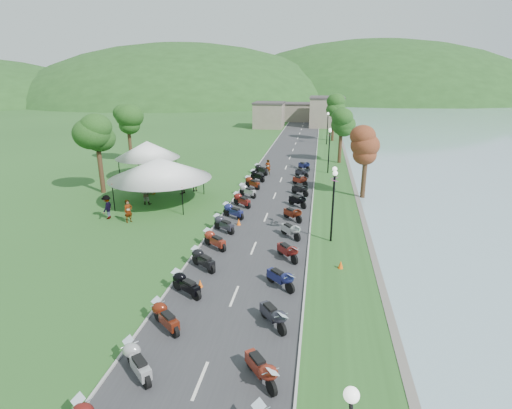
{
  "coord_description": "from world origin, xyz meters",
  "views": [
    {
      "loc": [
        3.96,
        -7.56,
        10.83
      ],
      "look_at": [
        -0.68,
        21.22,
        1.3
      ],
      "focal_mm": 28.0,
      "sensor_mm": 36.0,
      "label": 1
    }
  ],
  "objects_px": {
    "pedestrian_a": "(129,222)",
    "pedestrian_b": "(147,204)",
    "vendor_tent_main": "(161,180)",
    "pedestrian_c": "(108,219)"
  },
  "relations": [
    {
      "from": "pedestrian_a",
      "to": "pedestrian_b",
      "type": "distance_m",
      "value": 4.49
    },
    {
      "from": "pedestrian_b",
      "to": "pedestrian_c",
      "type": "bearing_deg",
      "value": 68.95
    },
    {
      "from": "vendor_tent_main",
      "to": "pedestrian_a",
      "type": "bearing_deg",
      "value": -96.21
    },
    {
      "from": "vendor_tent_main",
      "to": "pedestrian_b",
      "type": "bearing_deg",
      "value": -144.16
    },
    {
      "from": "vendor_tent_main",
      "to": "pedestrian_c",
      "type": "relative_size",
      "value": 3.1
    },
    {
      "from": "vendor_tent_main",
      "to": "pedestrian_c",
      "type": "xyz_separation_m",
      "value": [
        -2.58,
        -4.79,
        -2.0
      ]
    },
    {
      "from": "pedestrian_b",
      "to": "pedestrian_c",
      "type": "xyz_separation_m",
      "value": [
        -1.45,
        -3.98,
        0.0
      ]
    },
    {
      "from": "vendor_tent_main",
      "to": "pedestrian_b",
      "type": "distance_m",
      "value": 2.43
    },
    {
      "from": "pedestrian_a",
      "to": "pedestrian_b",
      "type": "relative_size",
      "value": 0.96
    },
    {
      "from": "pedestrian_a",
      "to": "pedestrian_b",
      "type": "height_order",
      "value": "pedestrian_b"
    }
  ]
}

